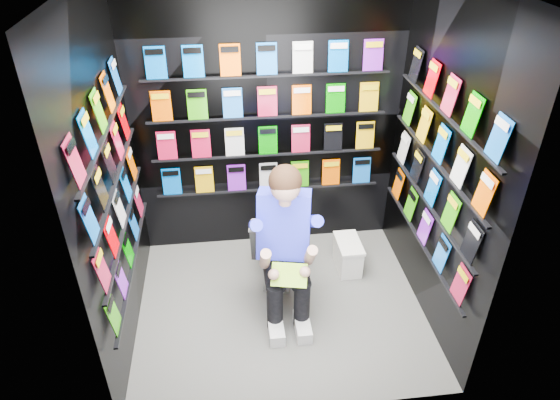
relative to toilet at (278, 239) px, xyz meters
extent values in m
plane|color=#5F5F5D|center=(-0.03, -0.48, -0.37)|extent=(2.40, 2.40, 0.00)
cube|color=black|center=(-0.03, 0.52, 0.93)|extent=(2.40, 0.04, 2.60)
cube|color=black|center=(-0.03, -1.48, 0.93)|extent=(2.40, 0.04, 2.60)
cube|color=black|center=(-1.23, -0.48, 0.93)|extent=(0.04, 2.00, 2.60)
cube|color=black|center=(1.17, -0.48, 0.93)|extent=(0.04, 2.00, 2.60)
imported|color=white|center=(0.00, 0.00, 0.00)|extent=(0.57, 0.82, 0.73)
cube|color=white|center=(0.65, -0.03, -0.23)|extent=(0.20, 0.36, 0.27)
cube|color=white|center=(0.65, -0.03, -0.08)|extent=(0.22, 0.38, 0.03)
cube|color=green|center=(0.00, -0.73, 0.21)|extent=(0.30, 0.21, 0.12)
camera|label=1|loc=(-0.41, -3.57, 2.73)|focal=32.00mm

